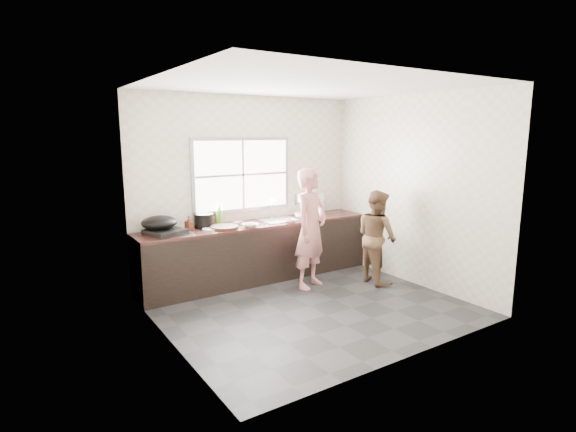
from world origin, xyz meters
TOP-DOWN VIEW (x-y plane):
  - floor at (0.00, 0.00)m, footprint 3.60×3.20m
  - ceiling at (0.00, 0.00)m, footprint 3.60×3.20m
  - wall_back at (0.00, 1.60)m, footprint 3.60×0.01m
  - wall_left at (-1.80, 0.00)m, footprint 0.01×3.20m
  - wall_right at (1.80, 0.00)m, footprint 0.01×3.20m
  - wall_front at (0.00, -1.60)m, footprint 3.60×0.01m
  - cabinet at (0.00, 1.29)m, footprint 3.60×0.62m
  - countertop at (0.00, 1.29)m, footprint 3.60×0.64m
  - sink at (0.35, 1.29)m, footprint 0.55×0.45m
  - faucet at (0.35, 1.49)m, footprint 0.02×0.02m
  - window_frame at (-0.10, 1.59)m, footprint 1.60×0.05m
  - window_glazing at (-0.10, 1.57)m, footprint 1.50×0.01m
  - woman at (0.45, 0.61)m, footprint 0.68×0.57m
  - person_side at (1.39, 0.26)m, footprint 0.60×0.72m
  - cutting_board at (-0.60, 1.19)m, footprint 0.48×0.48m
  - cleaver at (-0.33, 1.33)m, footprint 0.20×0.16m
  - bowl_mince at (-0.25, 1.08)m, footprint 0.26×0.26m
  - bowl_crabs at (0.76, 1.24)m, footprint 0.23×0.23m
  - bowl_held at (0.42, 1.08)m, footprint 0.25×0.25m
  - black_pot at (-0.79, 1.44)m, footprint 0.29×0.29m
  - plate_food at (-0.78, 1.23)m, footprint 0.25×0.25m
  - bottle_green at (-0.52, 1.52)m, footprint 0.15×0.15m
  - bottle_brown_tall at (-1.04, 1.35)m, footprint 0.10×0.10m
  - bottle_brown_short at (-0.67, 1.52)m, footprint 0.19×0.19m
  - glass_jar at (-0.98, 1.45)m, footprint 0.07×0.07m
  - burner at (-1.39, 1.28)m, footprint 0.55×0.55m
  - wok at (-1.44, 1.37)m, footprint 0.57×0.57m
  - dish_rack at (1.06, 1.52)m, footprint 0.52×0.42m
  - pot_lid_left at (-1.18, 1.11)m, footprint 0.27×0.27m
  - pot_lid_right at (-1.11, 1.52)m, footprint 0.29×0.29m

SIDE VIEW (x-z plane):
  - floor at x=0.00m, z-range -0.01..0.00m
  - cabinet at x=0.00m, z-range 0.00..0.82m
  - person_side at x=1.39m, z-range 0.00..1.36m
  - woman at x=0.45m, z-range 0.00..1.57m
  - countertop at x=0.00m, z-range 0.82..0.86m
  - sink at x=0.35m, z-range 0.85..0.88m
  - pot_lid_left at x=-1.18m, z-range 0.86..0.87m
  - pot_lid_right at x=-1.11m, z-range 0.86..0.87m
  - plate_food at x=-0.78m, z-range 0.86..0.88m
  - cutting_board at x=-0.60m, z-range 0.86..0.90m
  - bowl_mince at x=-0.25m, z-range 0.86..0.91m
  - bowl_held at x=0.42m, z-range 0.86..0.92m
  - burner at x=-1.39m, z-range 0.86..0.93m
  - bowl_crabs at x=0.76m, z-range 0.86..0.93m
  - cleaver at x=-0.33m, z-range 0.90..0.91m
  - glass_jar at x=-0.98m, z-range 0.86..0.95m
  - bottle_brown_tall at x=-1.04m, z-range 0.86..1.03m
  - bottle_brown_short at x=-0.67m, z-range 0.86..1.05m
  - black_pot at x=-0.79m, z-range 0.86..1.05m
  - bottle_green at x=-0.52m, z-range 0.86..1.15m
  - wok at x=-1.44m, z-range 0.92..1.09m
  - faucet at x=0.35m, z-range 0.86..1.16m
  - dish_rack at x=1.06m, z-range 0.86..1.20m
  - wall_back at x=0.00m, z-range 0.00..2.70m
  - wall_left at x=-1.80m, z-range 0.00..2.70m
  - wall_right at x=1.80m, z-range 0.00..2.70m
  - wall_front at x=0.00m, z-range 0.00..2.70m
  - window_glazing at x=-0.10m, z-range 1.05..2.05m
  - window_frame at x=-0.10m, z-range 1.00..2.10m
  - ceiling at x=0.00m, z-range 2.70..2.71m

